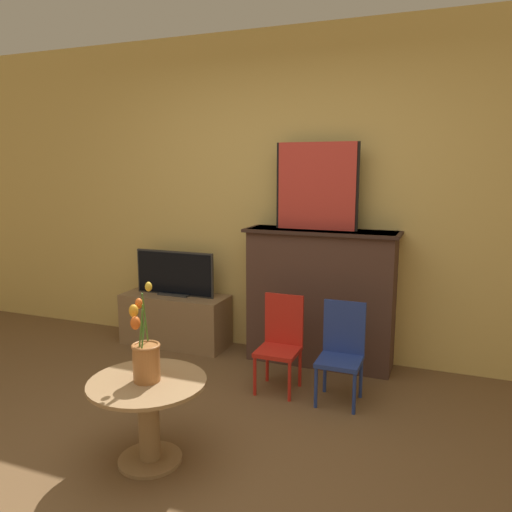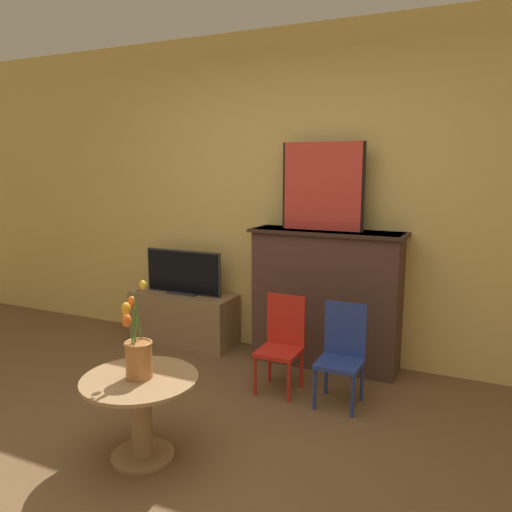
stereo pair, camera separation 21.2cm
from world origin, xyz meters
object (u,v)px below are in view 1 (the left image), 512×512
Objects in this scene: painting at (317,186)px; chair_blue at (342,348)px; tv_monitor at (174,274)px; chair_red at (281,339)px; vase_tulips at (145,356)px.

painting is 1.00× the size of chair_blue.
painting is 1.28m from chair_blue.
chair_red is (1.18, -0.53, -0.28)m from tv_monitor.
tv_monitor is 1.86m from vase_tulips.
tv_monitor is at bearing -177.86° from painting.
tv_monitor is 1.74m from chair_blue.
painting reaches higher than chair_red.
chair_red is 1.00× the size of chair_blue.
vase_tulips is (0.81, -1.68, -0.04)m from tv_monitor.
tv_monitor reaches higher than chair_blue.
chair_blue is at bearing 53.97° from vase_tulips.
tv_monitor is (-1.27, -0.05, -0.79)m from painting.
vase_tulips reaches higher than tv_monitor.
tv_monitor is at bearing 115.75° from vase_tulips.
chair_red is (-0.09, -0.58, -1.07)m from painting.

